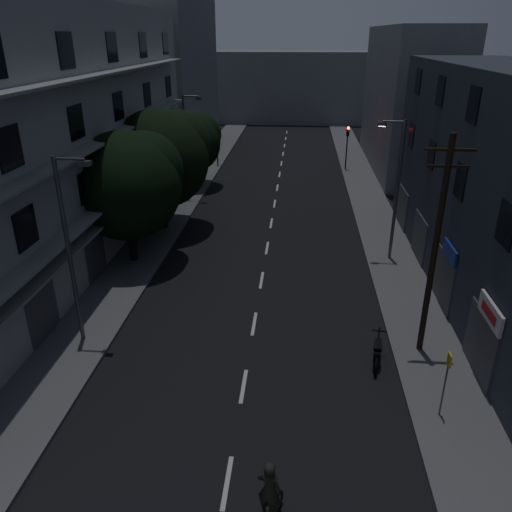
# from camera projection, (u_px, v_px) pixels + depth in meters

# --- Properties ---
(ground) EXTENTS (160.00, 160.00, 0.00)m
(ground) POSITION_uv_depth(u_px,v_px,m) (272.00, 221.00, 35.86)
(ground) COLOR black
(ground) RESTS_ON ground
(sidewalk_left) EXTENTS (3.00, 90.00, 0.15)m
(sidewalk_left) POSITION_uv_depth(u_px,v_px,m) (169.00, 217.00, 36.43)
(sidewalk_left) COLOR #565659
(sidewalk_left) RESTS_ON ground
(sidewalk_right) EXTENTS (3.00, 90.00, 0.15)m
(sidewalk_right) POSITION_uv_depth(u_px,v_px,m) (377.00, 223.00, 35.24)
(sidewalk_right) COLOR #565659
(sidewalk_right) RESTS_ON ground
(lane_markings) EXTENTS (0.15, 60.50, 0.01)m
(lane_markings) POSITION_uv_depth(u_px,v_px,m) (276.00, 195.00, 41.55)
(lane_markings) COLOR beige
(lane_markings) RESTS_ON ground
(building_left) EXTENTS (7.00, 36.00, 14.00)m
(building_left) POSITION_uv_depth(u_px,v_px,m) (50.00, 139.00, 27.60)
(building_left) COLOR #A0A09C
(building_left) RESTS_ON ground
(building_far_left) EXTENTS (6.00, 20.00, 16.00)m
(building_far_left) POSITION_uv_depth(u_px,v_px,m) (175.00, 77.00, 54.48)
(building_far_left) COLOR slate
(building_far_left) RESTS_ON ground
(building_far_right) EXTENTS (6.00, 20.00, 13.00)m
(building_far_right) POSITION_uv_depth(u_px,v_px,m) (408.00, 100.00, 47.73)
(building_far_right) COLOR slate
(building_far_right) RESTS_ON ground
(building_far_end) EXTENTS (24.00, 8.00, 10.00)m
(building_far_end) POSITION_uv_depth(u_px,v_px,m) (290.00, 87.00, 74.77)
(building_far_end) COLOR slate
(building_far_end) RESTS_ON ground
(tree_near) EXTENTS (6.08, 6.08, 7.50)m
(tree_near) POSITION_uv_depth(u_px,v_px,m) (127.00, 182.00, 27.51)
(tree_near) COLOR black
(tree_near) RESTS_ON sidewalk_left
(tree_mid) EXTENTS (6.44, 6.44, 7.93)m
(tree_mid) POSITION_uv_depth(u_px,v_px,m) (161.00, 155.00, 32.34)
(tree_mid) COLOR black
(tree_mid) RESTS_ON sidewalk_left
(tree_far) EXTENTS (5.02, 5.02, 6.21)m
(tree_far) POSITION_uv_depth(u_px,v_px,m) (192.00, 141.00, 42.18)
(tree_far) COLOR black
(tree_far) RESTS_ON sidewalk_left
(traffic_signal_far_right) EXTENTS (0.28, 0.37, 4.10)m
(traffic_signal_far_right) POSITION_uv_depth(u_px,v_px,m) (347.00, 139.00, 47.82)
(traffic_signal_far_right) COLOR black
(traffic_signal_far_right) RESTS_ON sidewalk_right
(traffic_signal_far_left) EXTENTS (0.28, 0.37, 4.10)m
(traffic_signal_far_left) POSITION_uv_depth(u_px,v_px,m) (217.00, 135.00, 49.48)
(traffic_signal_far_left) COLOR black
(traffic_signal_far_left) RESTS_ON sidewalk_left
(street_lamp_left_near) EXTENTS (1.51, 0.25, 8.00)m
(street_lamp_left_near) POSITION_uv_depth(u_px,v_px,m) (71.00, 244.00, 19.97)
(street_lamp_left_near) COLOR #54585C
(street_lamp_left_near) RESTS_ON sidewalk_left
(street_lamp_right) EXTENTS (1.51, 0.25, 8.00)m
(street_lamp_right) POSITION_uv_depth(u_px,v_px,m) (396.00, 185.00, 27.83)
(street_lamp_right) COLOR #585960
(street_lamp_right) RESTS_ON sidewalk_right
(street_lamp_left_far) EXTENTS (1.51, 0.25, 8.00)m
(street_lamp_left_far) POSITION_uv_depth(u_px,v_px,m) (187.00, 142.00, 38.70)
(street_lamp_left_far) COLOR #55595C
(street_lamp_left_far) RESTS_ON sidewalk_left
(utility_pole) EXTENTS (1.80, 0.24, 9.00)m
(utility_pole) POSITION_uv_depth(u_px,v_px,m) (436.00, 246.00, 19.13)
(utility_pole) COLOR black
(utility_pole) RESTS_ON sidewalk_right
(bus_stop_sign) EXTENTS (0.06, 0.35, 2.52)m
(bus_stop_sign) POSITION_uv_depth(u_px,v_px,m) (447.00, 374.00, 16.70)
(bus_stop_sign) COLOR #595B60
(bus_stop_sign) RESTS_ON sidewalk_right
(motorcycle) EXTENTS (0.66, 2.06, 1.33)m
(motorcycle) POSITION_uv_depth(u_px,v_px,m) (377.00, 353.00, 20.11)
(motorcycle) COLOR black
(motorcycle) RESTS_ON ground
(cyclist) EXTENTS (1.29, 1.99, 2.38)m
(cyclist) POSITION_uv_depth(u_px,v_px,m) (269.00, 507.00, 13.24)
(cyclist) COLOR black
(cyclist) RESTS_ON ground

